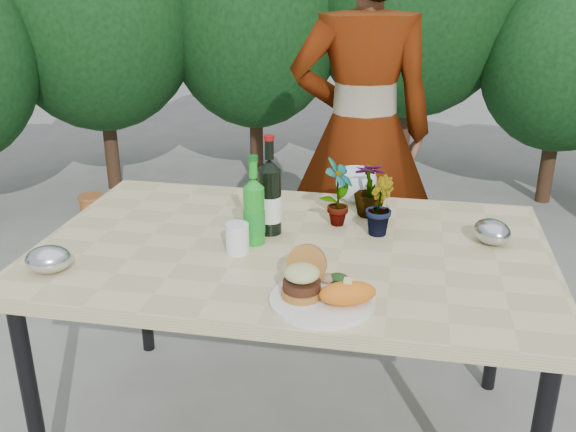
% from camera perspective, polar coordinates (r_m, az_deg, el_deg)
% --- Properties ---
extents(patio_table, '(1.60, 1.00, 0.75)m').
position_cam_1_polar(patio_table, '(2.06, 0.42, -4.03)').
color(patio_table, '#D1C08B').
rests_on(patio_table, ground).
extents(shrub_hedge, '(6.79, 5.19, 2.24)m').
position_cam_1_polar(shrub_hedge, '(3.69, 7.11, 15.28)').
color(shrub_hedge, '#382316').
rests_on(shrub_hedge, ground).
extents(dinner_plate, '(0.28, 0.28, 0.01)m').
position_cam_1_polar(dinner_plate, '(1.71, 3.06, -7.49)').
color(dinner_plate, white).
rests_on(dinner_plate, patio_table).
extents(burger_stack, '(0.11, 0.16, 0.11)m').
position_cam_1_polar(burger_stack, '(1.70, 1.34, -5.46)').
color(burger_stack, '#B7722D').
rests_on(burger_stack, dinner_plate).
extents(sweet_potato, '(0.17, 0.12, 0.06)m').
position_cam_1_polar(sweet_potato, '(1.66, 5.32, -6.86)').
color(sweet_potato, orange).
rests_on(sweet_potato, dinner_plate).
extents(grilled_veg, '(0.08, 0.05, 0.03)m').
position_cam_1_polar(grilled_veg, '(1.78, 4.05, -5.52)').
color(grilled_veg, olive).
rests_on(grilled_veg, dinner_plate).
extents(wine_bottle, '(0.08, 0.08, 0.33)m').
position_cam_1_polar(wine_bottle, '(2.08, -1.64, 1.61)').
color(wine_bottle, black).
rests_on(wine_bottle, patio_table).
extents(sparkling_water, '(0.07, 0.07, 0.29)m').
position_cam_1_polar(sparkling_water, '(2.01, -3.04, 0.37)').
color(sparkling_water, '#1B9621').
rests_on(sparkling_water, patio_table).
extents(plastic_cup, '(0.07, 0.07, 0.09)m').
position_cam_1_polar(plastic_cup, '(1.97, -4.52, -2.00)').
color(plastic_cup, white).
rests_on(plastic_cup, patio_table).
extents(seedling_left, '(0.13, 0.15, 0.23)m').
position_cam_1_polar(seedling_left, '(2.15, 4.46, 2.08)').
color(seedling_left, '#1D511C').
rests_on(seedling_left, patio_table).
extents(seedling_mid, '(0.10, 0.12, 0.19)m').
position_cam_1_polar(seedling_mid, '(2.11, 8.06, 0.91)').
color(seedling_mid, '#2C5E20').
rests_on(seedling_mid, patio_table).
extents(seedling_right, '(0.13, 0.13, 0.20)m').
position_cam_1_polar(seedling_right, '(2.25, 7.29, 2.40)').
color(seedling_right, '#1E561D').
rests_on(seedling_right, patio_table).
extents(blue_bowl, '(0.20, 0.20, 0.12)m').
position_cam_1_polar(blue_bowl, '(2.40, 6.06, 2.70)').
color(blue_bowl, white).
rests_on(blue_bowl, patio_table).
extents(foil_packet_left, '(0.16, 0.14, 0.08)m').
position_cam_1_polar(foil_packet_left, '(1.98, -20.52, -3.62)').
color(foil_packet_left, silver).
rests_on(foil_packet_left, patio_table).
extents(foil_packet_right, '(0.16, 0.17, 0.08)m').
position_cam_1_polar(foil_packet_right, '(2.13, 17.68, -1.34)').
color(foil_packet_right, '#AFB2B6').
rests_on(foil_packet_right, patio_table).
extents(person, '(0.71, 0.54, 1.75)m').
position_cam_1_polar(person, '(2.87, 6.57, 7.24)').
color(person, '#A36B51').
rests_on(person, ground).
extents(terracotta_pot, '(0.17, 0.17, 0.14)m').
position_cam_1_polar(terracotta_pot, '(4.46, -17.06, 0.94)').
color(terracotta_pot, '#AA5C2B').
rests_on(terracotta_pot, ground).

